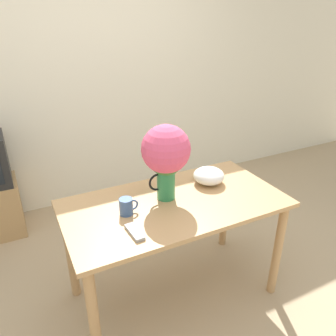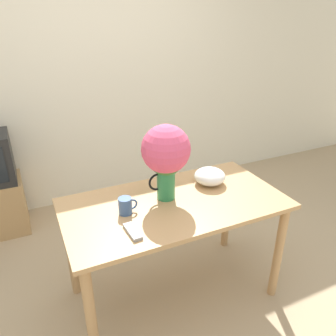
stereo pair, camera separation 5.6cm
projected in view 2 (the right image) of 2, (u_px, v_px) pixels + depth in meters
ground_plane at (168, 307)px, 2.31m from camera, size 12.00×12.00×0.00m
wall_back at (91, 78)px, 3.23m from camera, size 8.00×0.05×2.60m
table at (175, 217)px, 2.15m from camera, size 1.42×0.74×0.78m
flower_vase at (166, 154)px, 2.02m from camera, size 0.31×0.31×0.50m
coffee_mug at (126, 206)px, 1.96m from camera, size 0.12×0.08×0.10m
white_bowl at (210, 176)px, 2.31m from camera, size 0.22×0.22×0.11m
remote_control at (133, 231)px, 1.80m from camera, size 0.06×0.17×0.02m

